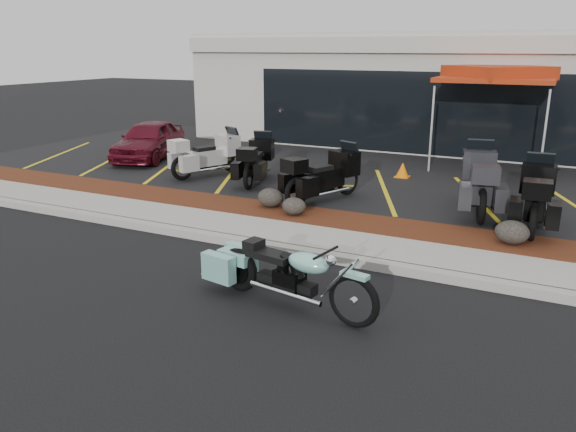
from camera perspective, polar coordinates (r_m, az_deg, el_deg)
The scene contains 18 objects.
ground at distance 9.12m, azimuth -0.36°, elevation -6.01°, with size 90.00×90.00×0.00m, color black.
curb at distance 9.85m, azimuth 1.96°, elevation -3.77°, with size 24.00×0.25×0.15m, color gray.
sidewalk at distance 10.46m, azimuth 3.53°, elevation -2.55°, with size 24.00×1.20×0.15m, color gray.
mulch_bed at distance 11.52m, azimuth 5.81°, elevation -0.74°, with size 24.00×1.20×0.16m, color #36160C.
upper_lot at distance 16.54m, azimuth 12.34°, elevation 4.34°, with size 26.00×9.60×0.15m, color black.
dealership_building at distance 22.37m, azimuth 16.64°, elevation 12.21°, with size 18.00×8.16×4.00m.
boulder_left at distance 12.32m, azimuth -1.78°, elevation 1.89°, with size 0.58×0.49×0.41m, color black.
boulder_mid at distance 11.73m, azimuth 0.61°, elevation 1.01°, with size 0.52×0.43×0.37m, color black.
boulder_right at distance 10.76m, azimuth 21.81°, elevation -1.54°, with size 0.60×0.50×0.42m, color black.
hero_cruiser at distance 7.35m, azimuth 6.73°, elevation -7.77°, with size 2.81×0.71×0.99m, color #7CC1B5, non-canonical shape.
touring_white at distance 15.83m, azimuth -5.72°, elevation 6.73°, with size 2.19×0.84×1.27m, color silver, non-canonical shape.
touring_black_front at distance 15.25m, azimuth -2.55°, elevation 6.35°, with size 2.13×0.81×1.24m, color black, non-canonical shape.
touring_black_mid at distance 13.33m, azimuth 6.11°, elevation 4.84°, with size 2.21×0.84×1.29m, color black, non-canonical shape.
touring_grey at distance 13.35m, azimuth 18.72°, elevation 4.39°, with size 2.47×0.94×1.43m, color #2B2B30, non-canonical shape.
touring_black_rear at distance 12.61m, azimuth 24.00°, elevation 2.92°, with size 2.32×0.88×1.35m, color black, non-canonical shape.
parked_car at distance 18.21m, azimuth -13.94°, elevation 7.51°, with size 1.41×3.50×1.19m, color #4F0B18.
traffic_cone at distance 15.51m, azimuth 11.56°, elevation 4.62°, with size 0.36×0.36×0.40m, color orange.
popup_canopy at distance 17.36m, azimuth 20.51°, elevation 13.23°, with size 3.91×3.91×2.88m.
Camera 1 is at (3.72, -7.54, 3.54)m, focal length 35.00 mm.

